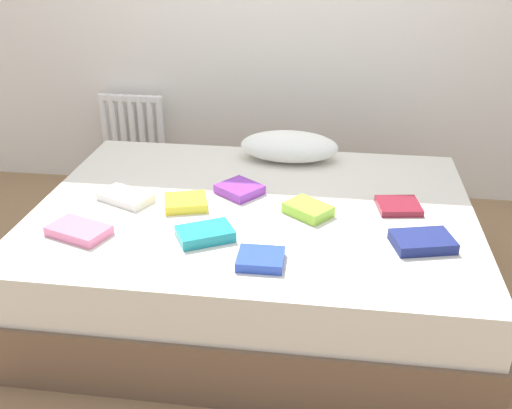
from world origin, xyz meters
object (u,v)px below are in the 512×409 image
(bed, at_px, (255,253))
(textbook_white, at_px, (126,197))
(radiator, at_px, (133,136))
(textbook_yellow, at_px, (186,203))
(textbook_maroon, at_px, (398,206))
(textbook_navy, at_px, (422,242))
(textbook_pink, at_px, (79,231))
(textbook_blue, at_px, (261,259))
(textbook_purple, at_px, (240,189))
(pillow, at_px, (289,146))
(textbook_lime, at_px, (308,210))
(textbook_teal, at_px, (205,234))

(bed, bearing_deg, textbook_white, -176.95)
(radiator, distance_m, textbook_yellow, 1.43)
(textbook_maroon, xyz_separation_m, textbook_navy, (0.07, -0.33, 0.01))
(textbook_pink, bearing_deg, textbook_white, 96.10)
(textbook_blue, distance_m, textbook_purple, 0.63)
(pillow, xyz_separation_m, textbook_lime, (0.14, -0.63, -0.05))
(radiator, distance_m, textbook_white, 1.30)
(pillow, height_order, textbook_maroon, pillow)
(bed, relative_size, textbook_navy, 8.53)
(textbook_yellow, relative_size, textbook_maroon, 1.01)
(textbook_blue, relative_size, textbook_white, 0.72)
(bed, xyz_separation_m, textbook_lime, (0.25, -0.06, 0.28))
(textbook_white, height_order, textbook_navy, textbook_navy)
(bed, distance_m, textbook_navy, 0.81)
(pillow, height_order, textbook_pink, pillow)
(bed, bearing_deg, radiator, 129.34)
(textbook_maroon, bearing_deg, textbook_yellow, 177.64)
(textbook_white, bearing_deg, textbook_blue, -8.97)
(textbook_pink, bearing_deg, textbook_lime, 38.56)
(textbook_yellow, relative_size, textbook_navy, 0.80)
(bed, distance_m, textbook_lime, 0.37)
(textbook_white, distance_m, textbook_navy, 1.33)
(textbook_lime, bearing_deg, textbook_teal, -107.80)
(radiator, relative_size, textbook_maroon, 2.98)
(textbook_white, bearing_deg, bed, 27.66)
(textbook_navy, relative_size, textbook_teal, 1.06)
(textbook_teal, bearing_deg, radiator, 89.95)
(textbook_pink, distance_m, textbook_maroon, 1.39)
(bed, height_order, textbook_blue, textbook_blue)
(textbook_lime, xyz_separation_m, textbook_purple, (-0.33, 0.17, -0.00))
(textbook_maroon, relative_size, textbook_white, 0.76)
(textbook_maroon, bearing_deg, textbook_pink, -171.02)
(radiator, bearing_deg, textbook_purple, -50.42)
(textbook_maroon, xyz_separation_m, textbook_white, (-1.24, -0.09, 0.00))
(bed, distance_m, textbook_purple, 0.31)
(radiator, height_order, textbook_white, radiator)
(textbook_blue, relative_size, textbook_navy, 0.75)
(textbook_yellow, xyz_separation_m, textbook_navy, (1.02, -0.22, 0.00))
(radiator, xyz_separation_m, textbook_navy, (1.70, -1.47, 0.16))
(textbook_white, xyz_separation_m, textbook_lime, (0.84, -0.03, 0.01))
(textbook_yellow, xyz_separation_m, textbook_blue, (0.40, -0.43, -0.00))
(radiator, distance_m, textbook_purple, 1.42)
(pillow, height_order, textbook_blue, pillow)
(bed, xyz_separation_m, textbook_purple, (-0.09, 0.12, 0.27))
(textbook_yellow, distance_m, textbook_white, 0.29)
(pillow, distance_m, textbook_white, 0.93)
(pillow, distance_m, textbook_lime, 0.65)
(radiator, height_order, textbook_maroon, radiator)
(radiator, bearing_deg, bed, -50.66)
(textbook_blue, bearing_deg, textbook_white, 145.56)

